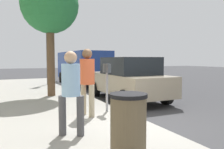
{
  "coord_description": "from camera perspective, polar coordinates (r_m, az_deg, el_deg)",
  "views": [
    {
      "loc": [
        -4.6,
        3.11,
        1.68
      ],
      "look_at": [
        1.05,
        0.44,
        1.26
      ],
      "focal_mm": 35.49,
      "sensor_mm": 36.0,
      "label": 1
    }
  ],
  "objects": [
    {
      "name": "parked_sedan_near",
      "position": [
        9.11,
        4.12,
        -1.07
      ],
      "size": [
        4.42,
        2.0,
        1.77
      ],
      "color": "gray",
      "rests_on": "ground_plane"
    },
    {
      "name": "sidewalk_slab",
      "position": [
        4.87,
        -23.42,
        -15.7
      ],
      "size": [
        28.0,
        6.0,
        0.15
      ],
      "primitive_type": "cube",
      "color": "gray",
      "rests_on": "ground_plane"
    },
    {
      "name": "parking_meter",
      "position": [
        6.46,
        -1.32,
        -0.69
      ],
      "size": [
        0.36,
        0.12,
        1.41
      ],
      "color": "gray",
      "rests_on": "sidewalk_slab"
    },
    {
      "name": "traffic_signal",
      "position": [
        14.09,
        -15.92,
        7.39
      ],
      "size": [
        0.24,
        0.44,
        3.6
      ],
      "color": "black",
      "rests_on": "sidewalk_slab"
    },
    {
      "name": "trash_bin",
      "position": [
        3.54,
        4.21,
        -12.94
      ],
      "size": [
        0.59,
        0.59,
        1.01
      ],
      "color": "brown",
      "rests_on": "sidewalk_slab"
    },
    {
      "name": "pedestrian_bystander",
      "position": [
        4.49,
        -10.52,
        -3.11
      ],
      "size": [
        0.37,
        0.47,
        1.7
      ],
      "rotation": [
        0.0,
        0.0,
        -0.54
      ],
      "color": "#47474C",
      "rests_on": "sidewalk_slab"
    },
    {
      "name": "pedestrian_at_meter",
      "position": [
        6.01,
        -6.38,
        -0.42
      ],
      "size": [
        0.53,
        0.4,
        1.82
      ],
      "rotation": [
        0.0,
        0.0,
        -1.31
      ],
      "color": "tan",
      "rests_on": "sidewalk_slab"
    },
    {
      "name": "ground_plane",
      "position": [
        5.8,
        8.63,
        -13.01
      ],
      "size": [
        80.0,
        80.0,
        0.0
      ],
      "primitive_type": "plane",
      "color": "#38383A",
      "rests_on": "ground"
    },
    {
      "name": "parked_van_far",
      "position": [
        14.68,
        -7.59,
        2.21
      ],
      "size": [
        5.27,
        2.27,
        2.18
      ],
      "color": "navy",
      "rests_on": "ground_plane"
    },
    {
      "name": "street_tree",
      "position": [
        9.88,
        -15.72,
        16.65
      ],
      "size": [
        2.36,
        2.36,
        4.97
      ],
      "color": "brown",
      "rests_on": "sidewalk_slab"
    }
  ]
}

